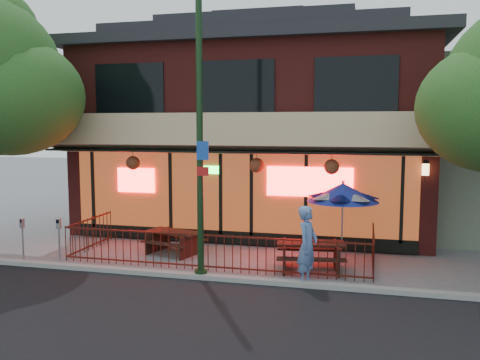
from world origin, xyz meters
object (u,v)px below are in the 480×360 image
(street_light, at_px, (200,152))
(parking_meter_near, at_px, (59,234))
(pedestrian, at_px, (307,246))
(picnic_table_left, at_px, (174,239))
(parking_meter_far, at_px, (22,233))
(picnic_table_right, at_px, (311,252))
(patio_umbrella, at_px, (343,192))

(street_light, distance_m, parking_meter_near, 4.59)
(pedestrian, height_order, parking_meter_near, pedestrian)
(street_light, distance_m, picnic_table_left, 3.74)
(pedestrian, bearing_deg, picnic_table_left, 79.64)
(picnic_table_left, bearing_deg, parking_meter_far, -149.91)
(street_light, xyz_separation_m, picnic_table_left, (-1.52, 2.09, -2.70))
(picnic_table_right, height_order, parking_meter_near, parking_meter_near)
(street_light, height_order, parking_meter_near, street_light)
(picnic_table_right, distance_m, patio_umbrella, 2.00)
(street_light, distance_m, parking_meter_far, 5.62)
(picnic_table_left, xyz_separation_m, parking_meter_far, (-3.61, -2.09, 0.42))
(picnic_table_left, relative_size, picnic_table_right, 0.96)
(patio_umbrella, relative_size, parking_meter_near, 1.72)
(street_light, bearing_deg, picnic_table_right, 27.21)
(parking_meter_far, bearing_deg, parking_meter_near, -0.00)
(picnic_table_right, bearing_deg, pedestrian, -87.59)
(picnic_table_left, bearing_deg, picnic_table_right, -10.47)
(street_light, relative_size, pedestrian, 3.66)
(patio_umbrella, bearing_deg, pedestrian, -106.13)
(street_light, xyz_separation_m, patio_umbrella, (3.34, 2.49, -1.20))
(picnic_table_left, xyz_separation_m, picnic_table_right, (4.12, -0.76, 0.05))
(picnic_table_left, bearing_deg, patio_umbrella, 4.69)
(picnic_table_right, relative_size, parking_meter_far, 1.52)
(patio_umbrella, distance_m, parking_meter_near, 7.83)
(patio_umbrella, distance_m, parking_meter_far, 8.90)
(picnic_table_right, relative_size, parking_meter_near, 1.46)
(pedestrian, relative_size, parking_meter_far, 1.49)
(patio_umbrella, xyz_separation_m, pedestrian, (-0.70, -2.41, -0.99))
(picnic_table_right, bearing_deg, picnic_table_left, 169.53)
(picnic_table_right, distance_m, pedestrian, 1.34)
(picnic_table_right, xyz_separation_m, pedestrian, (0.05, -1.25, 0.46))
(picnic_table_right, bearing_deg, street_light, -152.79)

